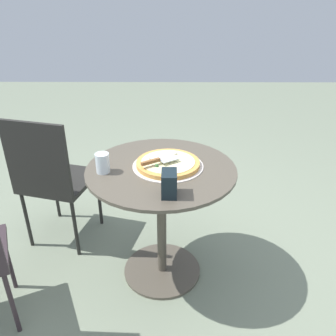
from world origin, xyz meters
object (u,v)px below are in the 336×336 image
patio_table (161,201)px  pizza_server (159,160)px  napkin_dispenser (169,184)px  pizza_on_tray (168,164)px  patio_chair_near (51,175)px  drinking_cup (103,163)px

patio_table → pizza_server: pizza_server is taller
napkin_dispenser → pizza_server: bearing=-167.7°
pizza_on_tray → patio_chair_near: size_ratio=0.41×
patio_table → drinking_cup: size_ratio=7.73×
drinking_cup → napkin_dispenser: napkin_dispenser is taller
pizza_server → napkin_dispenser: bearing=12.1°
drinking_cup → patio_chair_near: (-0.34, -0.41, -0.26)m
drinking_cup → patio_chair_near: patio_chair_near is taller
pizza_on_tray → drinking_cup: size_ratio=3.66×
patio_table → patio_chair_near: size_ratio=0.88×
napkin_dispenser → patio_chair_near: bearing=-126.3°
patio_chair_near → drinking_cup: bearing=50.6°
drinking_cup → patio_chair_near: 0.59m
pizza_server → patio_chair_near: bearing=-113.1°
pizza_on_tray → pizza_server: bearing=-56.9°
patio_table → drinking_cup: 0.41m
pizza_server → pizza_on_tray: bearing=123.1°
patio_table → pizza_on_tray: bearing=120.8°
napkin_dispenser → patio_chair_near: size_ratio=0.13×
napkin_dispenser → patio_table: bearing=-170.6°
pizza_on_tray → pizza_server: size_ratio=1.91×
pizza_server → drinking_cup: bearing=-82.5°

